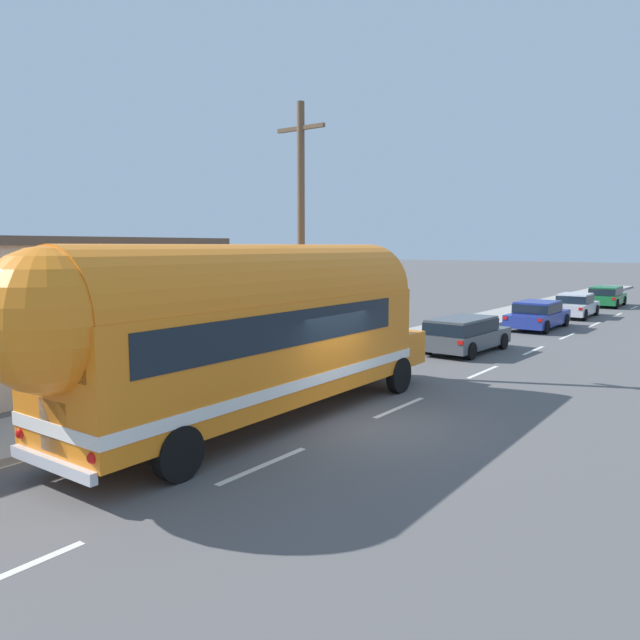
{
  "coord_description": "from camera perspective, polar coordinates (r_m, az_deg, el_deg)",
  "views": [
    {
      "loc": [
        7.45,
        -11.49,
        4.09
      ],
      "look_at": [
        -1.83,
        0.87,
        2.2
      ],
      "focal_mm": 34.2,
      "sensor_mm": 36.0,
      "label": 1
    }
  ],
  "objects": [
    {
      "name": "utility_pole",
      "position": [
        19.39,
        -1.78,
        7.94
      ],
      "size": [
        1.8,
        0.24,
        8.5
      ],
      "color": "brown",
      "rests_on": "ground"
    },
    {
      "name": "sidewalk_slab",
      "position": [
        25.25,
        6.33,
        -2.23
      ],
      "size": [
        2.74,
        90.0,
        0.15
      ],
      "primitive_type": "cube",
      "color": "#9E9B93",
      "rests_on": "ground"
    },
    {
      "name": "painted_bus",
      "position": [
        13.6,
        -6.94,
        -0.65
      ],
      "size": [
        2.75,
        12.52,
        4.12
      ],
      "color": "orange",
      "rests_on": "ground"
    },
    {
      "name": "car_fourth",
      "position": [
        45.5,
        25.23,
        2.13
      ],
      "size": [
        2.02,
        4.4,
        1.37
      ],
      "color": "#196633",
      "rests_on": "ground"
    },
    {
      "name": "car_third",
      "position": [
        38.0,
        22.76,
        1.35
      ],
      "size": [
        1.99,
        4.48,
        1.37
      ],
      "color": "silver",
      "rests_on": "ground"
    },
    {
      "name": "lane_markings",
      "position": [
        26.69,
        14.11,
        -2.06
      ],
      "size": [
        3.96,
        80.0,
        0.01
      ],
      "color": "silver",
      "rests_on": "ground"
    },
    {
      "name": "ground_plane",
      "position": [
        14.29,
        3.82,
        -9.69
      ],
      "size": [
        300.0,
        300.0,
        0.0
      ],
      "primitive_type": "plane",
      "color": "#565454"
    },
    {
      "name": "car_second",
      "position": [
        32.01,
        19.7,
        0.56
      ],
      "size": [
        2.01,
        4.77,
        1.37
      ],
      "color": "navy",
      "rests_on": "ground"
    },
    {
      "name": "car_lead",
      "position": [
        24.04,
        13.35,
        -1.11
      ],
      "size": [
        2.05,
        4.42,
        1.37
      ],
      "color": "#474C51",
      "rests_on": "ground"
    }
  ]
}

